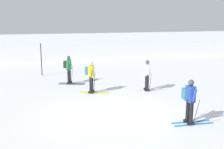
% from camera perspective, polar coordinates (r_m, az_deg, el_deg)
% --- Properties ---
extents(ground_plane, '(120.00, 120.00, 0.00)m').
position_cam_1_polar(ground_plane, '(11.49, -0.06, -8.28)').
color(ground_plane, white).
extents(far_snow_ridge, '(80.00, 8.08, 1.44)m').
position_cam_1_polar(far_snow_ridge, '(29.80, -10.48, 5.35)').
color(far_snow_ridge, white).
rests_on(far_snow_ridge, ground).
extents(skier_blue, '(1.62, 1.00, 1.71)m').
position_cam_1_polar(skier_blue, '(10.61, 15.85, -5.03)').
color(skier_blue, '#237AC6').
rests_on(skier_blue, ground).
extents(skier_yellow, '(1.60, 1.02, 1.71)m').
position_cam_1_polar(skier_yellow, '(14.46, -4.43, -0.19)').
color(skier_yellow, gold).
rests_on(skier_yellow, ground).
extents(skier_white, '(1.64, 0.99, 1.71)m').
position_cam_1_polar(skier_white, '(14.98, 7.34, 0.02)').
color(skier_white, silver).
rests_on(skier_white, ground).
extents(skier_green, '(1.62, 0.95, 1.71)m').
position_cam_1_polar(skier_green, '(16.64, -9.03, 1.28)').
color(skier_green, black).
rests_on(skier_green, ground).
extents(trail_marker_pole, '(0.06, 0.06, 2.22)m').
position_cam_1_polar(trail_marker_pole, '(19.50, -14.49, 3.03)').
color(trail_marker_pole, black).
rests_on(trail_marker_pole, ground).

